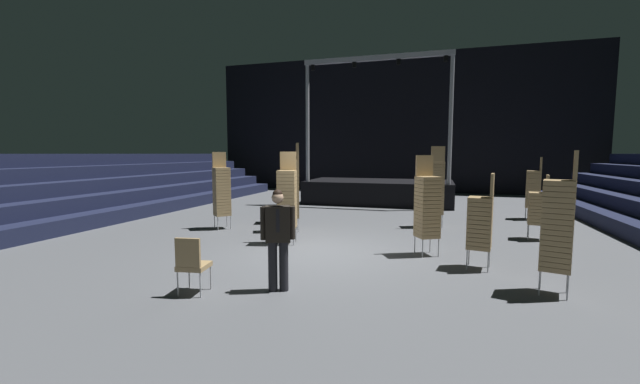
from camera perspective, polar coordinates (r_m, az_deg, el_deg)
The scene contains 16 objects.
ground_plane at distance 8.99m, azimuth -0.00°, elevation -9.18°, with size 22.00×30.00×0.10m, color #515459.
arena_end_wall at distance 23.51m, azimuth 10.83°, elevation 9.84°, with size 22.00×0.30×8.00m, color black.
bleacher_bank_left at distance 14.95m, azimuth -34.38°, elevation 0.35°, with size 3.75×24.00×2.25m.
stage_riser at distance 17.90m, azimuth 8.70°, elevation 0.36°, with size 6.46×3.34×6.27m.
man_with_tie at distance 6.36m, azimuth -6.23°, elevation -6.22°, with size 0.56×0.37×1.68m.
chair_stack_front_left at distance 11.61m, azimuth 29.50°, elevation -1.96°, with size 0.50×0.50×1.71m.
chair_stack_front_right at distance 8.15m, azimuth 22.58°, elevation -4.03°, with size 0.51×0.51×1.88m.
chair_stack_mid_left at distance 15.12m, azimuth 28.98°, elevation 0.47°, with size 0.51×0.51×2.14m.
chair_stack_mid_right at distance 11.92m, azimuth -14.32°, elevation 0.20°, with size 0.62×0.62×2.31m.
chair_stack_mid_centre at distance 12.32m, azimuth 16.61°, elevation 0.70°, with size 0.55×0.55×2.48m.
chair_stack_rear_left at distance 8.86m, azimuth 15.57°, elevation -1.95°, with size 0.60×0.60×2.22m.
chair_stack_rear_right at distance 11.17m, azimuth -4.31°, elevation 0.65°, with size 0.59×0.59×2.56m.
chair_stack_rear_centre at distance 7.18m, azimuth 31.65°, elevation -4.00°, with size 0.54×0.54×2.31m.
chair_stack_aisle_left at distance 9.66m, azimuth -4.88°, elevation -0.89°, with size 0.52×0.52×2.31m.
equipment_road_case at distance 12.67m, azimuth -6.61°, elevation -3.37°, with size 0.90×0.60×0.54m, color black.
loose_chair_near_man at distance 6.59m, azimuth -18.39°, elevation -9.76°, with size 0.50×0.50×0.95m.
Camera 1 is at (2.52, -8.31, 2.25)m, focal length 21.68 mm.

